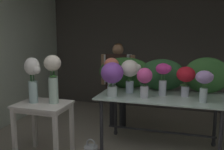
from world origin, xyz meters
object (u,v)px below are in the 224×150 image
(vase_fuchsia_snapdragons, at_px, (144,80))
(florist, at_px, (118,76))
(side_table_white, at_px, (43,111))
(vase_lilac_lilies, at_px, (204,81))
(vase_white_roses_tall, at_px, (33,76))
(vase_crimson_peonies, at_px, (186,77))
(vase_magenta_ranunculus, at_px, (163,75))
(vase_cream_lisianthus_tall, at_px, (53,75))
(vase_ivory_carnations, at_px, (130,71))
(vase_violet_stock, at_px, (112,75))
(display_table_glass, at_px, (161,104))
(vase_coral_freesia, at_px, (112,70))

(vase_fuchsia_snapdragons, bearing_deg, florist, 123.98)
(side_table_white, relative_size, vase_fuchsia_snapdragons, 1.85)
(vase_lilac_lilies, height_order, vase_white_roses_tall, vase_white_roses_tall)
(side_table_white, distance_m, vase_crimson_peonies, 2.01)
(vase_magenta_ranunculus, distance_m, vase_cream_lisianthus_tall, 1.51)
(vase_ivory_carnations, distance_m, vase_violet_stock, 0.34)
(side_table_white, relative_size, vase_violet_stock, 1.59)
(vase_magenta_ranunculus, bearing_deg, side_table_white, -156.38)
(florist, bearing_deg, vase_cream_lisianthus_tall, -110.32)
(vase_white_roses_tall, bearing_deg, display_table_glass, 22.49)
(side_table_white, bearing_deg, vase_lilac_lilies, 12.80)
(vase_crimson_peonies, height_order, vase_violet_stock, vase_violet_stock)
(vase_coral_freesia, distance_m, vase_crimson_peonies, 1.11)
(vase_fuchsia_snapdragons, bearing_deg, vase_coral_freesia, 149.40)
(vase_fuchsia_snapdragons, height_order, vase_white_roses_tall, vase_white_roses_tall)
(vase_violet_stock, height_order, vase_cream_lisianthus_tall, vase_cream_lisianthus_tall)
(side_table_white, height_order, vase_crimson_peonies, vase_crimson_peonies)
(vase_magenta_ranunculus, bearing_deg, vase_ivory_carnations, 175.38)
(vase_violet_stock, bearing_deg, vase_magenta_ranunculus, 20.06)
(florist, xyz_separation_m, vase_fuchsia_snapdragons, (0.64, -0.96, 0.14))
(vase_coral_freesia, xyz_separation_m, vase_magenta_ranunculus, (0.80, -0.14, -0.02))
(vase_lilac_lilies, relative_size, vase_white_roses_tall, 0.67)
(florist, bearing_deg, vase_fuchsia_snapdragons, -56.02)
(vase_crimson_peonies, bearing_deg, vase_coral_freesia, 174.89)
(vase_crimson_peonies, relative_size, vase_violet_stock, 0.88)
(vase_crimson_peonies, bearing_deg, display_table_glass, -173.96)
(florist, bearing_deg, vase_ivory_carnations, -61.51)
(side_table_white, xyz_separation_m, vase_magenta_ranunculus, (1.52, 0.67, 0.46))
(side_table_white, distance_m, vase_cream_lisianthus_tall, 0.52)
(florist, distance_m, vase_crimson_peonies, 1.39)
(side_table_white, height_order, vase_white_roses_tall, vase_white_roses_tall)
(display_table_glass, distance_m, vase_ivory_carnations, 0.65)
(vase_lilac_lilies, xyz_separation_m, vase_coral_freesia, (-1.33, 0.34, 0.04))
(vase_white_roses_tall, bearing_deg, vase_cream_lisianthus_tall, 11.38)
(vase_coral_freesia, height_order, vase_crimson_peonies, vase_coral_freesia)
(vase_fuchsia_snapdragons, relative_size, vase_white_roses_tall, 0.68)
(vase_magenta_ranunculus, bearing_deg, vase_coral_freesia, 170.00)
(side_table_white, bearing_deg, florist, 65.58)
(florist, xyz_separation_m, vase_white_roses_tall, (-0.78, -1.43, 0.19))
(side_table_white, distance_m, vase_magenta_ranunculus, 1.73)
(vase_lilac_lilies, xyz_separation_m, vase_violet_stock, (-1.20, -0.05, 0.03))
(vase_ivory_carnations, height_order, vase_magenta_ranunculus, vase_ivory_carnations)
(florist, bearing_deg, vase_crimson_peonies, -31.32)
(florist, distance_m, vase_coral_freesia, 0.65)
(vase_coral_freesia, height_order, vase_fuchsia_snapdragons, vase_coral_freesia)
(vase_crimson_peonies, bearing_deg, vase_violet_stock, -163.53)
(display_table_glass, bearing_deg, vase_lilac_lilies, -20.40)
(vase_lilac_lilies, bearing_deg, vase_coral_freesia, 165.69)
(vase_coral_freesia, relative_size, vase_crimson_peonies, 1.19)
(vase_coral_freesia, xyz_separation_m, vase_fuchsia_snapdragons, (0.57, -0.34, -0.06))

